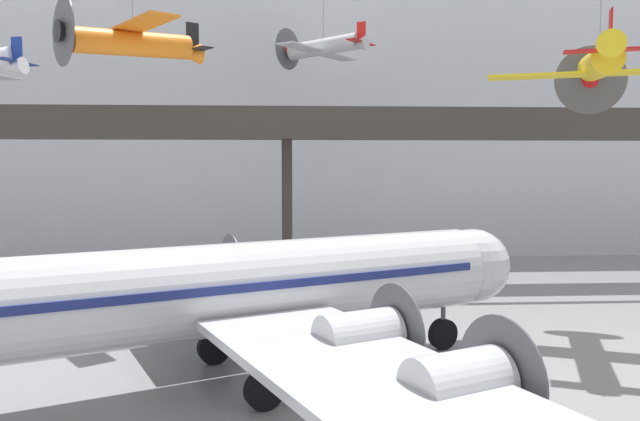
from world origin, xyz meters
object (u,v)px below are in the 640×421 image
object	(u,v)px
airliner_silver_main	(226,291)
suspended_plane_silver_racer	(323,47)
suspended_plane_yellow_lowwing	(599,64)
suspended_plane_orange_highwing	(133,43)
stanchion_barrier	(536,365)

from	to	relation	value
airliner_silver_main	suspended_plane_silver_racer	world-z (taller)	suspended_plane_silver_racer
suspended_plane_yellow_lowwing	suspended_plane_orange_highwing	distance (m)	22.45
suspended_plane_silver_racer	suspended_plane_orange_highwing	bearing A→B (deg)	85.05
suspended_plane_orange_highwing	airliner_silver_main	bearing A→B (deg)	81.35
suspended_plane_yellow_lowwing	suspended_plane_silver_racer	bearing A→B (deg)	54.81
suspended_plane_orange_highwing	stanchion_barrier	world-z (taller)	suspended_plane_orange_highwing
airliner_silver_main	suspended_plane_orange_highwing	distance (m)	16.23
airliner_silver_main	stanchion_barrier	distance (m)	11.92
suspended_plane_orange_highwing	stanchion_barrier	distance (m)	24.18
suspended_plane_orange_highwing	stanchion_barrier	size ratio (longest dim) A/B	8.95
suspended_plane_silver_racer	stanchion_barrier	size ratio (longest dim) A/B	7.00
stanchion_barrier	suspended_plane_orange_highwing	bearing A→B (deg)	148.87
suspended_plane_orange_highwing	suspended_plane_yellow_lowwing	bearing A→B (deg)	131.28
airliner_silver_main	stanchion_barrier	bearing A→B (deg)	-20.76
airliner_silver_main	stanchion_barrier	world-z (taller)	airliner_silver_main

